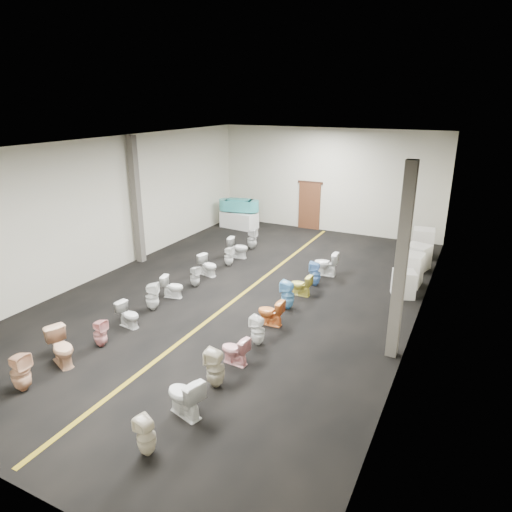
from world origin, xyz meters
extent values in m
plane|color=black|center=(0.00, 0.00, 0.00)|extent=(16.00, 16.00, 0.00)
plane|color=black|center=(0.00, 0.00, 4.50)|extent=(16.00, 16.00, 0.00)
plane|color=beige|center=(0.00, 8.00, 2.25)|extent=(10.00, 0.00, 10.00)
plane|color=beige|center=(-5.00, 0.00, 2.25)|extent=(0.00, 16.00, 16.00)
plane|color=beige|center=(5.00, 0.00, 2.25)|extent=(0.00, 16.00, 16.00)
cube|color=olive|center=(0.00, 0.00, 0.00)|extent=(0.12, 15.60, 0.01)
cube|color=#562D19|center=(-0.80, 7.94, 1.05)|extent=(1.00, 0.10, 2.10)
cube|color=#331C11|center=(-0.80, 7.95, 2.12)|extent=(1.15, 0.08, 0.10)
cube|color=#59544C|center=(-4.75, 1.00, 2.25)|extent=(0.25, 0.25, 4.50)
cube|color=#59544C|center=(4.75, -1.50, 2.25)|extent=(0.25, 0.25, 4.50)
cube|color=white|center=(-3.72, 6.63, 0.37)|extent=(1.73, 1.00, 0.73)
cube|color=#3BABAB|center=(-3.72, 6.63, 1.05)|extent=(1.31, 0.89, 0.50)
cylinder|color=#3BABAB|center=(-4.31, 6.51, 1.05)|extent=(0.66, 0.66, 0.50)
cylinder|color=#3BABAB|center=(-3.13, 6.75, 1.05)|extent=(0.66, 0.66, 0.50)
cube|color=teal|center=(-3.72, 6.63, 1.25)|extent=(1.07, 0.65, 0.20)
cube|color=beige|center=(4.40, 2.04, 0.40)|extent=(0.80, 0.80, 0.80)
cube|color=silver|center=(4.40, 3.06, 0.52)|extent=(0.80, 0.80, 1.03)
cube|color=silver|center=(4.40, 4.64, 0.43)|extent=(0.97, 0.97, 0.87)
cube|color=white|center=(4.40, 6.12, 0.54)|extent=(0.83, 0.83, 1.08)
imported|color=#E7AF88|center=(-1.73, -6.28, 0.43)|extent=(0.40, 0.39, 0.85)
imported|color=#DCA780|center=(-1.79, -5.20, 0.42)|extent=(0.93, 0.73, 0.83)
imported|color=pink|center=(-1.59, -4.24, 0.35)|extent=(0.32, 0.31, 0.70)
imported|color=silver|center=(-1.67, -3.16, 0.33)|extent=(0.69, 0.45, 0.67)
imported|color=white|center=(-1.76, -2.08, 0.41)|extent=(0.49, 0.48, 0.81)
imported|color=white|center=(-1.77, -1.12, 0.34)|extent=(0.72, 0.50, 0.67)
imported|color=silver|center=(-1.62, -0.14, 0.34)|extent=(0.36, 0.36, 0.68)
imported|color=white|center=(-1.77, 0.88, 0.35)|extent=(0.76, 0.54, 0.71)
imported|color=white|center=(-1.62, 2.00, 0.35)|extent=(0.33, 0.33, 0.71)
imported|color=silver|center=(-1.75, 2.93, 0.39)|extent=(0.81, 0.54, 0.77)
imported|color=silver|center=(-1.76, 4.09, 0.41)|extent=(0.40, 0.39, 0.82)
imported|color=beige|center=(1.70, -6.55, 0.36)|extent=(0.40, 0.39, 0.72)
imported|color=white|center=(1.68, -5.43, 0.41)|extent=(0.90, 0.66, 0.82)
imported|color=beige|center=(1.73, -4.39, 0.42)|extent=(0.43, 0.42, 0.85)
imported|color=#F5AAAD|center=(1.67, -3.47, 0.34)|extent=(0.69, 0.43, 0.68)
imported|color=white|center=(1.75, -2.47, 0.37)|extent=(0.36, 0.36, 0.74)
imported|color=orange|center=(1.60, -1.41, 0.36)|extent=(0.70, 0.40, 0.72)
imported|color=#71B9E7|center=(1.62, -0.32, 0.42)|extent=(0.39, 0.38, 0.84)
imported|color=#E0D455|center=(1.62, 0.73, 0.33)|extent=(0.66, 0.38, 0.67)
imported|color=#70A9EB|center=(1.74, 1.65, 0.40)|extent=(0.42, 0.42, 0.79)
imported|color=white|center=(1.75, 2.67, 0.41)|extent=(0.83, 0.51, 0.81)
camera|label=1|loc=(6.09, -11.25, 5.67)|focal=32.00mm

